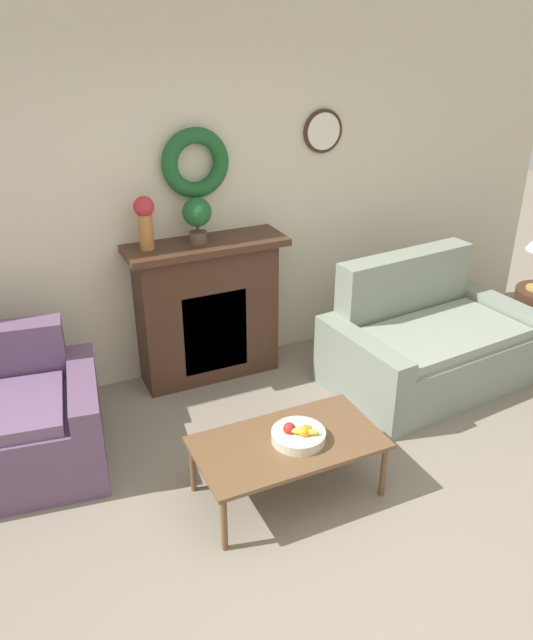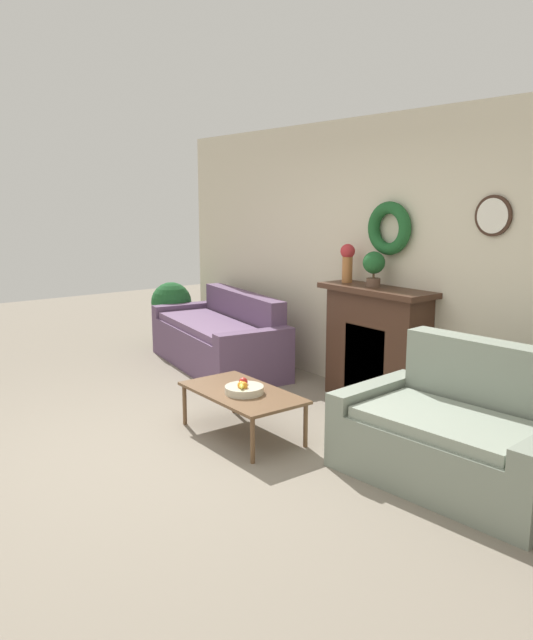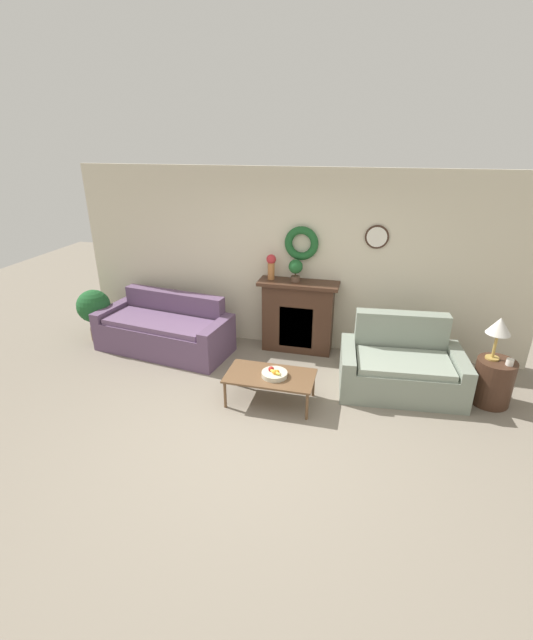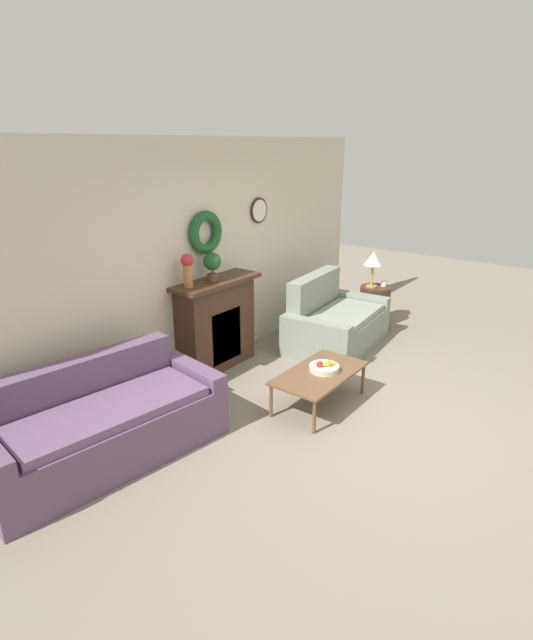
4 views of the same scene
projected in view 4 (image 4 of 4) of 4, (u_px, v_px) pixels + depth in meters
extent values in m
plane|color=gray|center=(380.00, 429.00, 4.86)|extent=(16.00, 16.00, 0.00)
cube|color=beige|center=(194.00, 259.00, 5.79)|extent=(6.80, 0.06, 2.70)
cylinder|color=#382319|center=(259.00, 210.00, 6.49)|extent=(0.33, 0.02, 0.33)
cylinder|color=white|center=(260.00, 210.00, 6.48)|extent=(0.28, 0.01, 0.28)
torus|color=#1E5628|center=(206.00, 232.00, 5.72)|extent=(0.49, 0.11, 0.49)
cube|color=#42281C|center=(216.00, 326.00, 6.04)|extent=(1.05, 0.34, 1.07)
cube|color=black|center=(226.00, 336.00, 5.98)|extent=(0.50, 0.02, 0.64)
cube|color=orange|center=(227.00, 342.00, 6.00)|extent=(0.40, 0.01, 0.35)
cube|color=#42281C|center=(217.00, 282.00, 5.83)|extent=(1.19, 0.41, 0.05)
cube|color=#604766|center=(112.00, 439.00, 4.28)|extent=(1.78, 0.91, 0.46)
cube|color=#604766|center=(86.00, 401.00, 4.51)|extent=(1.72, 0.43, 0.85)
cube|color=#604766|center=(193.00, 392.00, 4.94)|extent=(0.29, 0.88, 0.60)
cube|color=#6A4E70|center=(109.00, 411.00, 4.19)|extent=(1.71, 0.85, 0.08)
cube|color=gray|center=(344.00, 332.00, 6.76)|extent=(1.26, 0.84, 0.42)
cube|color=gray|center=(314.00, 308.00, 6.90)|extent=(1.21, 0.32, 0.95)
cube|color=gray|center=(315.00, 342.00, 6.24)|extent=(0.26, 0.95, 0.56)
cube|color=gray|center=(357.00, 312.00, 7.33)|extent=(0.26, 0.95, 0.56)
cube|color=gray|center=(345.00, 314.00, 6.67)|extent=(1.21, 0.78, 0.08)
cube|color=brown|center=(320.00, 373.00, 5.19)|extent=(1.09, 0.59, 0.03)
cylinder|color=brown|center=(314.00, 417.00, 4.73)|extent=(0.04, 0.04, 0.36)
cylinder|color=brown|center=(363.00, 379.00, 5.48)|extent=(0.04, 0.04, 0.36)
cylinder|color=brown|center=(271.00, 401.00, 5.02)|extent=(0.04, 0.04, 0.36)
cylinder|color=brown|center=(323.00, 367.00, 5.77)|extent=(0.04, 0.04, 0.36)
cylinder|color=beige|center=(324.00, 368.00, 5.20)|extent=(0.32, 0.32, 0.06)
sphere|color=#B2231E|center=(320.00, 365.00, 5.17)|extent=(0.07, 0.07, 0.07)
sphere|color=orange|center=(329.00, 363.00, 5.20)|extent=(0.07, 0.07, 0.07)
sphere|color=orange|center=(328.00, 364.00, 5.18)|extent=(0.07, 0.07, 0.07)
ellipsoid|color=yellow|center=(328.00, 364.00, 5.18)|extent=(0.17, 0.12, 0.04)
cylinder|color=#42281C|center=(374.00, 305.00, 7.58)|extent=(0.46, 0.46, 0.58)
cylinder|color=#B28E42|center=(371.00, 286.00, 7.46)|extent=(0.16, 0.16, 0.02)
cylinder|color=#B28E42|center=(372.00, 275.00, 7.41)|extent=(0.04, 0.04, 0.31)
cone|color=silver|center=(373.00, 258.00, 7.32)|extent=(0.28, 0.28, 0.20)
cylinder|color=silver|center=(384.00, 284.00, 7.50)|extent=(0.08, 0.08, 0.08)
cylinder|color=#AD6B38|center=(188.00, 276.00, 5.48)|extent=(0.10, 0.10, 0.25)
sphere|color=#B72D33|center=(187.00, 260.00, 5.42)|extent=(0.14, 0.14, 0.14)
cylinder|color=brown|center=(213.00, 277.00, 5.78)|extent=(0.13, 0.13, 0.08)
cylinder|color=#4C3823|center=(212.00, 271.00, 5.75)|extent=(0.02, 0.02, 0.06)
sphere|color=#1E5628|center=(212.00, 262.00, 5.71)|extent=(0.21, 0.21, 0.21)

